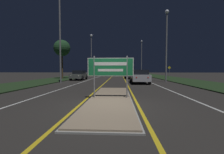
{
  "coord_description": "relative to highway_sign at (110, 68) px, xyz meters",
  "views": [
    {
      "loc": [
        0.47,
        -6.46,
        1.53
      ],
      "look_at": [
        0.0,
        2.69,
        1.09
      ],
      "focal_mm": 24.0,
      "sensor_mm": 36.0,
      "label": 1
    }
  ],
  "objects": [
    {
      "name": "streetlight_left_far",
      "position": [
        -6.65,
        29.75,
        5.5
      ],
      "size": [
        0.62,
        0.62,
        10.37
      ],
      "color": "gray",
      "rests_on": "ground_plane"
    },
    {
      "name": "streetlight_right_far",
      "position": [
        6.21,
        32.4,
        4.07
      ],
      "size": [
        0.47,
        0.47,
        9.26
      ],
      "color": "gray",
      "rests_on": "ground_plane"
    },
    {
      "name": "car_receding_2",
      "position": [
        2.38,
        29.05,
        -0.86
      ],
      "size": [
        1.99,
        4.78,
        1.41
      ],
      "color": "silver",
      "rests_on": "ground_plane"
    },
    {
      "name": "edge_line_white_left",
      "position": [
        -7.2,
        23.81,
        -1.59
      ],
      "size": [
        0.1,
        70.0,
        0.01
      ],
      "color": "silver",
      "rests_on": "ground_plane"
    },
    {
      "name": "car_approaching_0",
      "position": [
        -5.71,
        14.82,
        -0.84
      ],
      "size": [
        1.9,
        4.35,
        1.45
      ],
      "color": "#4C514C",
      "rests_on": "ground_plane"
    },
    {
      "name": "centre_line_yellow_left",
      "position": [
        -1.26,
        23.81,
        -1.59
      ],
      "size": [
        0.12,
        70.0,
        0.01
      ],
      "color": "gold",
      "rests_on": "ground_plane"
    },
    {
      "name": "median_island",
      "position": [
        0.0,
        0.0,
        -1.55
      ],
      "size": [
        2.15,
        8.47,
        0.1
      ],
      "color": "#999993",
      "rests_on": "ground_plane"
    },
    {
      "name": "car_receding_0",
      "position": [
        2.72,
        9.47,
        -0.79
      ],
      "size": [
        2.0,
        4.4,
        1.54
      ],
      "color": "#B7B7BC",
      "rests_on": "ground_plane"
    },
    {
      "name": "centre_line_yellow_right",
      "position": [
        1.26,
        23.81,
        -1.59
      ],
      "size": [
        0.12,
        70.0,
        0.01
      ],
      "color": "gold",
      "rests_on": "ground_plane"
    },
    {
      "name": "lane_line_white_right",
      "position": [
        4.2,
        23.81,
        -1.59
      ],
      "size": [
        0.12,
        70.0,
        0.01
      ],
      "color": "silver",
      "rests_on": "ground_plane"
    },
    {
      "name": "warning_sign",
      "position": [
        9.83,
        21.15,
        -0.21
      ],
      "size": [
        0.6,
        0.06,
        2.16
      ],
      "color": "gray",
      "rests_on": "verge_right"
    },
    {
      "name": "lane_line_white_left",
      "position": [
        -4.2,
        23.81,
        -1.59
      ],
      "size": [
        0.12,
        70.0,
        0.01
      ],
      "color": "silver",
      "rests_on": "ground_plane"
    },
    {
      "name": "car_receding_1",
      "position": [
        2.38,
        19.29,
        -0.87
      ],
      "size": [
        2.0,
        4.71,
        1.33
      ],
      "color": "black",
      "rests_on": "ground_plane"
    },
    {
      "name": "verge_left",
      "position": [
        -9.5,
        18.81,
        -1.56
      ],
      "size": [
        5.0,
        100.0,
        0.08
      ],
      "color": "#1E3319",
      "rests_on": "ground_plane"
    },
    {
      "name": "streetlight_left_near",
      "position": [
        -6.32,
        9.23,
        5.89
      ],
      "size": [
        0.63,
        0.63,
        10.91
      ],
      "color": "gray",
      "rests_on": "ground_plane"
    },
    {
      "name": "ground_plane",
      "position": [
        0.0,
        -1.19,
        -1.6
      ],
      "size": [
        160.0,
        160.0,
        0.0
      ],
      "primitive_type": "plane",
      "color": "#282623"
    },
    {
      "name": "streetlight_right_near",
      "position": [
        6.23,
        11.3,
        3.93
      ],
      "size": [
        0.48,
        0.48,
        8.87
      ],
      "color": "gray",
      "rests_on": "ground_plane"
    },
    {
      "name": "highway_sign",
      "position": [
        0.0,
        0.0,
        0.0
      ],
      "size": [
        2.35,
        0.07,
        2.14
      ],
      "color": "gray",
      "rests_on": "median_island"
    },
    {
      "name": "roadside_palm_left",
      "position": [
        -9.16,
        17.02,
        3.53
      ],
      "size": [
        2.69,
        2.69,
        6.43
      ],
      "color": "#4C3823",
      "rests_on": "verge_left"
    },
    {
      "name": "edge_line_white_right",
      "position": [
        7.2,
        23.81,
        -1.59
      ],
      "size": [
        0.1,
        70.0,
        0.01
      ],
      "color": "silver",
      "rests_on": "ground_plane"
    },
    {
      "name": "verge_right",
      "position": [
        9.5,
        18.81,
        -1.56
      ],
      "size": [
        5.0,
        100.0,
        0.08
      ],
      "color": "#1E3319",
      "rests_on": "ground_plane"
    }
  ]
}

